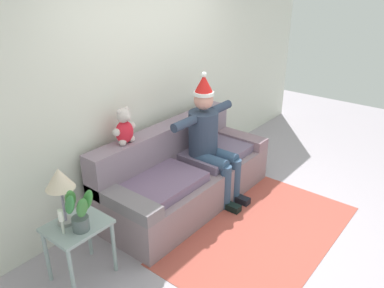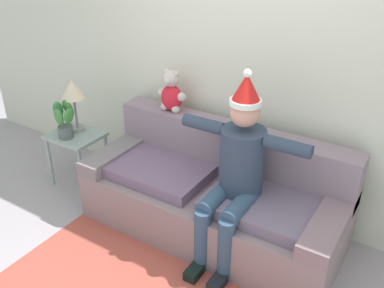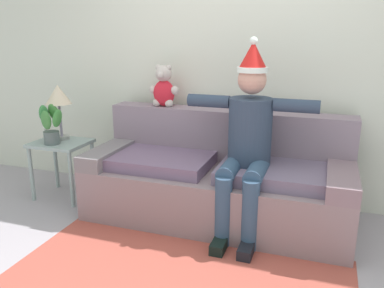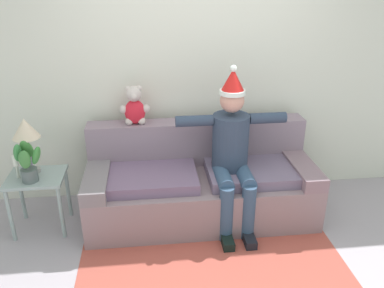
% 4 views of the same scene
% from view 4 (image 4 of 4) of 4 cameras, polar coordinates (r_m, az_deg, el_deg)
% --- Properties ---
extents(ground_plane, '(10.00, 10.00, 0.00)m').
position_cam_4_polar(ground_plane, '(3.27, 3.72, -19.66)').
color(ground_plane, '#A298A3').
extents(back_wall, '(7.00, 0.10, 2.70)m').
position_cam_4_polar(back_wall, '(4.01, 0.32, 10.87)').
color(back_wall, silver).
rests_on(back_wall, ground_plane).
extents(couch, '(2.18, 0.89, 0.88)m').
position_cam_4_polar(couch, '(3.89, 1.20, -5.59)').
color(couch, gray).
rests_on(couch, ground_plane).
extents(person_seated, '(1.02, 0.77, 1.51)m').
position_cam_4_polar(person_seated, '(3.59, 5.89, -0.69)').
color(person_seated, '#2E3C52').
rests_on(person_seated, ground_plane).
extents(teddy_bear, '(0.29, 0.17, 0.38)m').
position_cam_4_polar(teddy_bear, '(3.82, -8.35, 5.36)').
color(teddy_bear, red).
rests_on(teddy_bear, couch).
extents(side_table, '(0.50, 0.42, 0.55)m').
position_cam_4_polar(side_table, '(3.87, -21.60, -5.63)').
color(side_table, '#8FA2A1').
rests_on(side_table, ground_plane).
extents(table_lamp, '(0.24, 0.24, 0.52)m').
position_cam_4_polar(table_lamp, '(3.75, -23.09, 1.76)').
color(table_lamp, gray).
rests_on(table_lamp, side_table).
extents(potted_plant, '(0.26, 0.23, 0.38)m').
position_cam_4_polar(potted_plant, '(3.67, -22.84, -2.38)').
color(potted_plant, '#505C5C').
rests_on(potted_plant, side_table).
extents(candle_tall, '(0.04, 0.04, 0.23)m').
position_cam_4_polar(candle_tall, '(3.78, -24.26, -2.59)').
color(candle_tall, beige).
rests_on(candle_tall, side_table).
extents(area_rug, '(2.22, 1.30, 0.01)m').
position_cam_4_polar(area_rug, '(3.25, 3.79, -19.87)').
color(area_rug, '#AA4B3F').
rests_on(area_rug, ground_plane).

